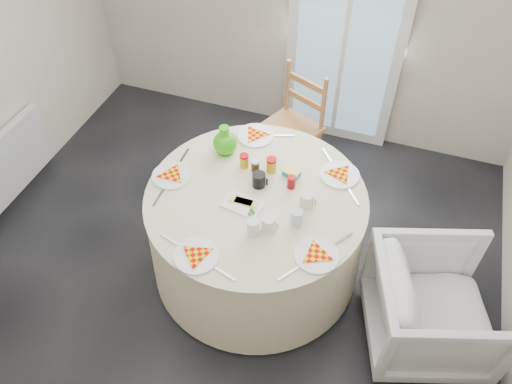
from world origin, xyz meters
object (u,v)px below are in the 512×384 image
(table, at_px, (256,232))
(wooden_chair, at_px, (289,130))
(radiator, at_px, (6,167))
(armchair, at_px, (435,305))
(green_pitcher, at_px, (225,141))

(table, relative_size, wooden_chair, 1.54)
(table, xyz_separation_m, wooden_chair, (-0.07, 1.06, 0.09))
(radiator, bearing_deg, armchair, -2.76)
(radiator, distance_m, wooden_chair, 2.34)
(radiator, height_order, wooden_chair, wooden_chair)
(armchair, bearing_deg, table, 63.54)
(table, bearing_deg, green_pitcher, 136.25)
(green_pitcher, bearing_deg, armchair, -5.06)
(table, height_order, armchair, armchair)
(radiator, xyz_separation_m, armchair, (3.41, -0.16, 0.01))
(table, distance_m, green_pitcher, 0.69)
(radiator, distance_m, armchair, 3.41)
(wooden_chair, height_order, green_pitcher, green_pitcher)
(wooden_chair, distance_m, armchair, 1.84)
(radiator, relative_size, green_pitcher, 4.46)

